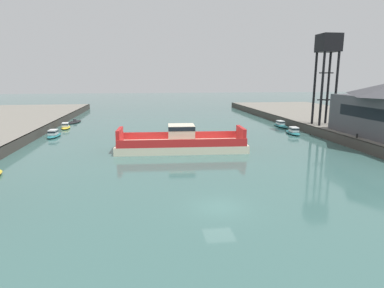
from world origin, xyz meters
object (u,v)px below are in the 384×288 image
moored_boat_near_left (75,122)px  crane_tower (328,53)px  chain_ferry (181,143)px  moored_boat_mid_right (281,125)px  moored_boat_mid_left (66,126)px  moored_boat_upstream_a (293,131)px  moored_boat_upstream_b (54,134)px

moored_boat_near_left → crane_tower: crane_tower is taller
moored_boat_near_left → chain_ferry: bearing=-56.8°
moored_boat_mid_right → crane_tower: 17.20m
moored_boat_mid_left → moored_boat_near_left: bearing=90.1°
moored_boat_upstream_a → crane_tower: bearing=9.9°
moored_boat_mid_left → moored_boat_mid_right: moored_boat_mid_right is taller
moored_boat_mid_left → crane_tower: (50.18, -11.97, 14.48)m
crane_tower → moored_boat_mid_left: bearing=166.6°
moored_boat_upstream_a → moored_boat_upstream_b: bearing=176.0°
chain_ferry → moored_boat_upstream_b: bearing=147.3°
moored_boat_mid_left → moored_boat_mid_right: bearing=-5.2°
moored_boat_upstream_b → moored_boat_near_left: bearing=90.7°
moored_boat_mid_left → moored_boat_upstream_b: (0.23, -10.03, 0.05)m
moored_boat_near_left → crane_tower: bearing=-22.9°
moored_boat_mid_left → crane_tower: bearing=-13.4°
moored_boat_upstream_a → chain_ferry: bearing=-154.2°
chain_ferry → moored_boat_near_left: bearing=123.2°
moored_boat_mid_left → moored_boat_upstream_b: size_ratio=0.98×
moored_boat_upstream_a → moored_boat_mid_left: bearing=163.4°
moored_boat_upstream_b → crane_tower: crane_tower is taller
chain_ferry → moored_boat_upstream_a: 24.68m
moored_boat_near_left → moored_boat_mid_right: (45.22, -13.31, 0.29)m
moored_boat_near_left → moored_boat_upstream_a: 49.22m
moored_boat_mid_left → moored_boat_mid_right: size_ratio=0.92×
moored_boat_upstream_a → moored_boat_upstream_b: (-43.63, 3.04, -0.01)m
moored_boat_near_left → moored_boat_mid_left: bearing=-89.9°
moored_boat_mid_left → crane_tower: size_ratio=0.32×
moored_boat_mid_right → crane_tower: (4.97, -7.89, 14.46)m
moored_boat_mid_left → moored_boat_upstream_a: (43.87, -13.08, 0.05)m
moored_boat_mid_right → moored_boat_near_left: bearing=163.6°
chain_ferry → crane_tower: crane_tower is taller
moored_boat_upstream_a → crane_tower: size_ratio=0.33×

